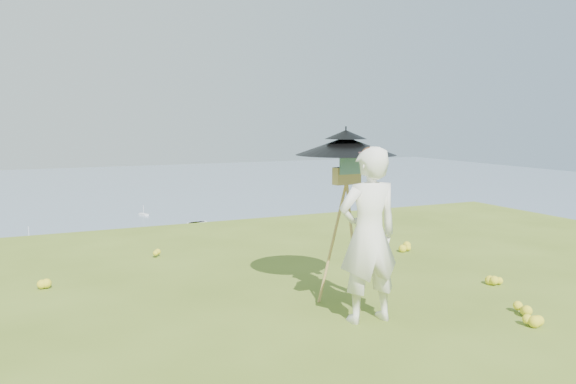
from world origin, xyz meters
name	(u,v)px	position (x,y,z in m)	size (l,w,h in m)	color
ground	(435,332)	(0.00, 0.00, 0.00)	(14.00, 14.00, 0.00)	#597020
bay_water	(45,211)	(0.00, 240.00, -34.00)	(700.00, 700.00, 0.00)	#7388A5
slope_trees	(101,368)	(0.00, 35.00, -15.00)	(110.00, 50.00, 6.00)	#195419
harbor_town	(72,353)	(0.00, 75.00, -29.50)	(110.00, 22.00, 5.00)	beige
moored_boats	(1,256)	(-12.50, 161.00, -33.65)	(140.00, 140.00, 0.70)	white
wildflowers	(420,318)	(0.00, 0.25, 0.06)	(10.00, 10.50, 0.12)	yellow
painter	(369,235)	(-0.45, 0.56, 0.93)	(0.68, 0.45, 1.86)	white
field_easel	(346,230)	(-0.37, 1.17, 0.87)	(0.66, 0.66, 1.74)	#AA8547
sun_umbrella	(346,154)	(-0.37, 1.20, 1.75)	(1.15, 1.15, 0.63)	black
painter_cap	(370,152)	(-0.45, 0.56, 1.81)	(0.19, 0.23, 0.10)	#C16974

